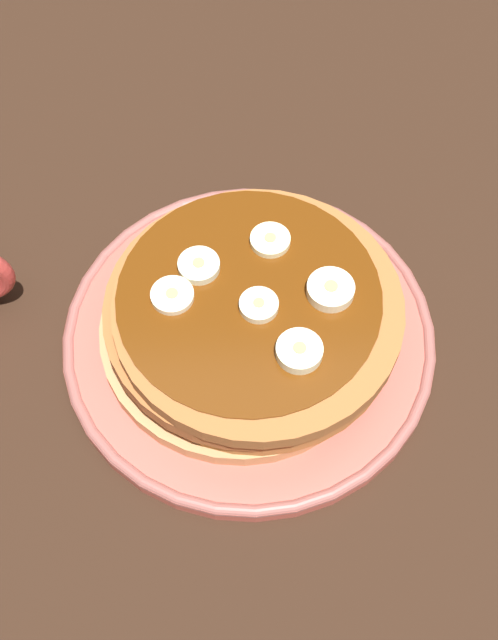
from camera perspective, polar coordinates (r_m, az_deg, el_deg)
The scene contains 9 objects.
ground_plane at distance 59.64cm, azimuth 0.00°, elevation -2.25°, with size 140.00×140.00×3.00cm, color black.
plate at distance 57.62cm, azimuth 0.00°, elevation -1.17°, with size 27.00×27.00×1.50cm.
pancake_stack at distance 55.04cm, azimuth 0.01°, elevation 0.41°, with size 21.10×20.83×5.20cm.
banana_slice_0 at distance 52.09cm, azimuth 0.71°, elevation 1.04°, with size 2.63×2.63×0.81cm.
banana_slice_1 at distance 53.85cm, azimuth -3.63°, elevation 3.90°, with size 2.87×2.87×0.87cm.
banana_slice_2 at distance 52.58cm, azimuth -5.55°, elevation 1.38°, with size 2.91×2.91×0.71cm.
banana_slice_3 at distance 52.99cm, azimuth 5.86°, elevation 2.41°, with size 3.20×3.20×1.07cm.
banana_slice_4 at distance 55.07cm, azimuth 1.54°, elevation 5.74°, with size 2.82×2.82×0.74cm.
banana_slice_5 at distance 50.35cm, azimuth 3.64°, elevation -2.28°, with size 3.03×3.03×1.05cm.
Camera 1 is at (-0.88, -28.00, 51.15)cm, focal length 44.39 mm.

